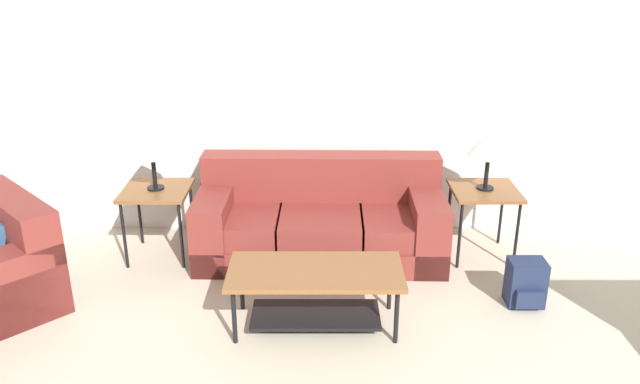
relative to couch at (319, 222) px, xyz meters
name	(u,v)px	position (x,y,z in m)	size (l,w,h in m)	color
wall_back	(330,92)	(0.10, 0.55, 1.00)	(8.94, 0.06, 2.60)	silver
couch	(319,222)	(0.00, 0.00, 0.00)	(2.09, 0.91, 0.82)	maroon
coffee_table	(314,284)	(-0.04, -1.11, 0.03)	(1.20, 0.55, 0.44)	brown
side_table_left	(155,196)	(-1.38, -0.03, 0.25)	(0.55, 0.55, 0.61)	brown
side_table_right	(483,195)	(1.37, -0.03, 0.25)	(0.55, 0.55, 0.61)	brown
table_lamp_left	(150,144)	(-1.38, -0.03, 0.70)	(0.35, 0.35, 0.50)	black
table_lamp_right	(488,144)	(1.37, -0.03, 0.70)	(0.35, 0.35, 0.50)	black
backpack	(525,283)	(1.52, -0.84, -0.12)	(0.27, 0.28, 0.35)	#1E2847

